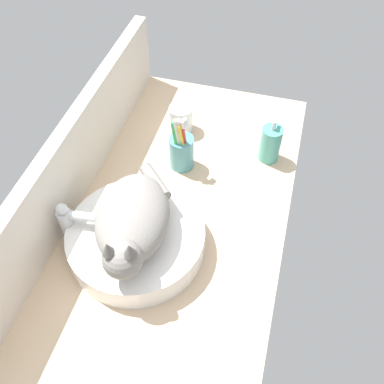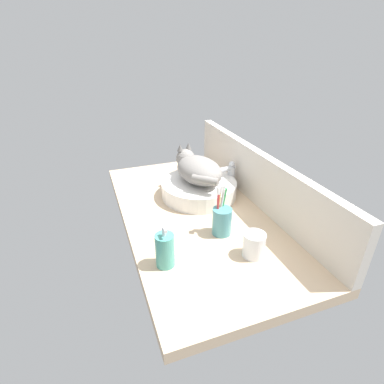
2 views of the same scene
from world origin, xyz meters
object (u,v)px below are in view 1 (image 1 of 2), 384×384
at_px(faucet, 71,222).
at_px(soap_dispenser, 270,144).
at_px(sink_basin, 137,239).
at_px(toothbrush_cup, 182,151).
at_px(water_glass, 181,120).
at_px(cat, 132,221).

distance_m(faucet, soap_dispenser, 0.59).
xyz_separation_m(sink_basin, toothbrush_cup, (0.30, -0.03, 0.02)).
xyz_separation_m(sink_basin, faucet, (-0.02, 0.16, 0.04)).
height_order(soap_dispenser, water_glass, soap_dispenser).
bearing_deg(soap_dispenser, toothbrush_cup, 112.10).
height_order(sink_basin, toothbrush_cup, toothbrush_cup).
distance_m(sink_basin, soap_dispenser, 0.48).
bearing_deg(cat, soap_dispenser, -32.76).
distance_m(soap_dispenser, water_glass, 0.29).
height_order(faucet, toothbrush_cup, toothbrush_cup).
relative_size(faucet, water_glass, 1.62).
height_order(sink_basin, soap_dispenser, soap_dispenser).
xyz_separation_m(faucet, soap_dispenser, (0.41, -0.43, -0.02)).
relative_size(cat, toothbrush_cup, 1.72).
distance_m(sink_basin, water_glass, 0.45).
relative_size(sink_basin, toothbrush_cup, 1.80).
distance_m(faucet, water_glass, 0.49).
bearing_deg(cat, toothbrush_cup, -4.58).
bearing_deg(cat, sink_basin, 14.30).
bearing_deg(toothbrush_cup, sink_basin, 174.57).
xyz_separation_m(cat, toothbrush_cup, (0.31, -0.03, -0.07)).
height_order(cat, water_glass, cat).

